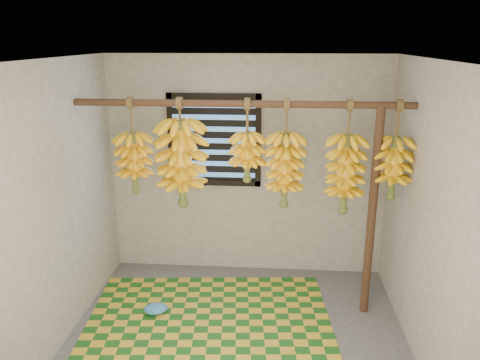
# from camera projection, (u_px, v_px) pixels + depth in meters

# --- Properties ---
(floor) EXTENTS (3.00, 3.00, 0.01)m
(floor) POSITION_uv_depth(u_px,v_px,m) (235.00, 350.00, 3.99)
(floor) COLOR #474747
(floor) RESTS_ON ground
(ceiling) EXTENTS (3.00, 3.00, 0.01)m
(ceiling) POSITION_uv_depth(u_px,v_px,m) (234.00, 60.00, 3.29)
(ceiling) COLOR silver
(ceiling) RESTS_ON wall_back
(wall_back) EXTENTS (3.00, 0.01, 2.40)m
(wall_back) POSITION_uv_depth(u_px,v_px,m) (247.00, 168.00, 5.08)
(wall_back) COLOR gray
(wall_back) RESTS_ON floor
(wall_left) EXTENTS (0.01, 3.00, 2.40)m
(wall_left) POSITION_uv_depth(u_px,v_px,m) (48.00, 213.00, 3.75)
(wall_left) COLOR gray
(wall_left) RESTS_ON floor
(wall_right) EXTENTS (0.01, 3.00, 2.40)m
(wall_right) POSITION_uv_depth(u_px,v_px,m) (433.00, 225.00, 3.53)
(wall_right) COLOR gray
(wall_right) RESTS_ON floor
(window) EXTENTS (1.00, 0.04, 1.00)m
(window) POSITION_uv_depth(u_px,v_px,m) (214.00, 141.00, 4.99)
(window) COLOR black
(window) RESTS_ON wall_back
(hanging_pole) EXTENTS (3.00, 0.06, 0.06)m
(hanging_pole) POSITION_uv_depth(u_px,v_px,m) (241.00, 104.00, 4.07)
(hanging_pole) COLOR #492E1C
(hanging_pole) RESTS_ON wall_left
(support_post) EXTENTS (0.08, 0.08, 2.00)m
(support_post) POSITION_uv_depth(u_px,v_px,m) (372.00, 215.00, 4.28)
(support_post) COLOR #492E1C
(support_post) RESTS_ON floor
(woven_mat) EXTENTS (2.42, 2.00, 0.01)m
(woven_mat) POSITION_uv_depth(u_px,v_px,m) (208.00, 327.00, 4.30)
(woven_mat) COLOR #195519
(woven_mat) RESTS_ON floor
(plastic_bag) EXTENTS (0.27, 0.22, 0.09)m
(plastic_bag) POSITION_uv_depth(u_px,v_px,m) (156.00, 309.00, 4.49)
(plastic_bag) COLOR #347EC3
(plastic_bag) RESTS_ON woven_mat
(banana_bunch_a) EXTENTS (0.33, 0.33, 0.89)m
(banana_bunch_a) POSITION_uv_depth(u_px,v_px,m) (134.00, 163.00, 4.31)
(banana_bunch_a) COLOR brown
(banana_bunch_a) RESTS_ON hanging_pole
(banana_bunch_b) EXTENTS (0.44, 0.44, 1.00)m
(banana_bunch_b) POSITION_uv_depth(u_px,v_px,m) (182.00, 164.00, 4.28)
(banana_bunch_b) COLOR brown
(banana_bunch_b) RESTS_ON hanging_pole
(banana_bunch_c) EXTENTS (0.32, 0.32, 0.75)m
(banana_bunch_c) POSITION_uv_depth(u_px,v_px,m) (247.00, 157.00, 4.21)
(banana_bunch_c) COLOR brown
(banana_bunch_c) RESTS_ON hanging_pole
(banana_bunch_d) EXTENTS (0.34, 0.34, 0.99)m
(banana_bunch_d) POSITION_uv_depth(u_px,v_px,m) (285.00, 170.00, 4.22)
(banana_bunch_d) COLOR brown
(banana_bunch_d) RESTS_ON hanging_pole
(banana_bunch_e) EXTENTS (0.33, 0.33, 1.03)m
(banana_bunch_e) POSITION_uv_depth(u_px,v_px,m) (345.00, 174.00, 4.18)
(banana_bunch_e) COLOR brown
(banana_bunch_e) RESTS_ON hanging_pole
(banana_bunch_f) EXTENTS (0.33, 0.33, 0.89)m
(banana_bunch_f) POSITION_uv_depth(u_px,v_px,m) (393.00, 168.00, 4.13)
(banana_bunch_f) COLOR brown
(banana_bunch_f) RESTS_ON hanging_pole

